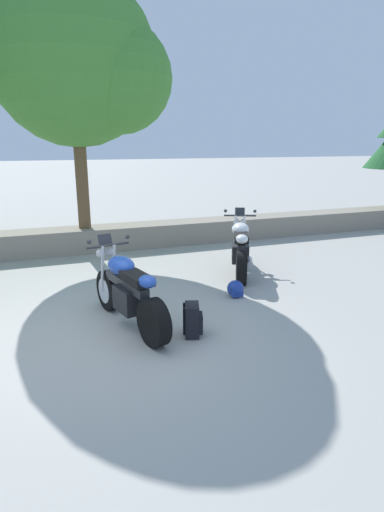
% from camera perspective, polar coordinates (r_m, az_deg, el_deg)
% --- Properties ---
extents(ground_plane, '(120.00, 120.00, 0.00)m').
position_cam_1_polar(ground_plane, '(5.78, -13.24, -10.85)').
color(ground_plane, '#A3A099').
extents(stone_wall, '(36.00, 0.80, 0.55)m').
position_cam_1_polar(stone_wall, '(10.24, -16.89, 1.97)').
color(stone_wall, gray).
rests_on(stone_wall, ground).
extents(motorcycle_blue_near_left, '(0.84, 2.04, 1.18)m').
position_cam_1_polar(motorcycle_blue_near_left, '(5.92, -8.70, -4.86)').
color(motorcycle_blue_near_left, black).
rests_on(motorcycle_blue_near_left, ground).
extents(motorcycle_white_centre, '(1.09, 1.94, 1.18)m').
position_cam_1_polar(motorcycle_white_centre, '(8.31, 6.56, 1.05)').
color(motorcycle_white_centre, black).
rests_on(motorcycle_white_centre, ground).
extents(rider_backpack, '(0.32, 0.34, 0.47)m').
position_cam_1_polar(rider_backpack, '(5.62, 0.07, -8.44)').
color(rider_backpack, black).
rests_on(rider_backpack, ground).
extents(rider_helmet, '(0.28, 0.28, 0.28)m').
position_cam_1_polar(rider_helmet, '(7.06, 5.92, -4.45)').
color(rider_helmet, navy).
rests_on(rider_helmet, ground).
extents(leafy_tree_mid_right, '(3.77, 3.59, 5.41)m').
position_cam_1_polar(leafy_tree_mid_right, '(10.09, -14.53, 23.75)').
color(leafy_tree_mid_right, brown).
rests_on(leafy_tree_mid_right, stone_wall).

